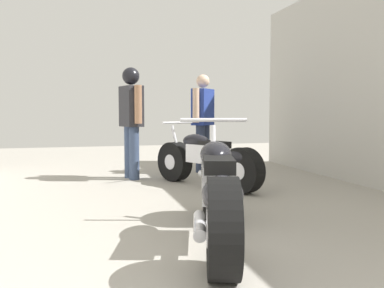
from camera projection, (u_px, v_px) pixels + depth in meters
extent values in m
plane|color=#9E998E|center=(182.00, 219.00, 3.96)|extent=(17.61, 17.61, 0.00)
cylinder|color=black|center=(213.00, 186.00, 3.94)|extent=(0.35, 0.66, 0.63)
cylinder|color=silver|center=(213.00, 186.00, 3.94)|extent=(0.26, 0.29, 0.24)
cylinder|color=black|center=(223.00, 228.00, 2.52)|extent=(0.35, 0.66, 0.63)
cylinder|color=silver|center=(223.00, 228.00, 2.52)|extent=(0.26, 0.29, 0.24)
cube|color=silver|center=(217.00, 180.00, 3.22)|extent=(0.40, 0.67, 0.28)
ellipsoid|color=black|center=(216.00, 155.00, 3.42)|extent=(0.39, 0.56, 0.22)
cube|color=black|center=(218.00, 164.00, 3.03)|extent=(0.34, 0.52, 0.10)
ellipsoid|color=black|center=(223.00, 195.00, 2.55)|extent=(0.36, 0.49, 0.24)
cylinder|color=silver|center=(213.00, 156.00, 3.88)|extent=(0.11, 0.25, 0.57)
cylinder|color=silver|center=(214.00, 120.00, 3.82)|extent=(0.60, 0.20, 0.04)
cylinder|color=silver|center=(199.00, 225.00, 2.94)|extent=(0.23, 0.55, 0.09)
cylinder|color=black|center=(175.00, 161.00, 6.15)|extent=(0.44, 0.60, 0.58)
cylinder|color=silver|center=(175.00, 161.00, 6.15)|extent=(0.28, 0.29, 0.22)
cylinder|color=black|center=(243.00, 171.00, 5.19)|extent=(0.44, 0.60, 0.58)
cylinder|color=silver|center=(243.00, 171.00, 5.19)|extent=(0.28, 0.29, 0.22)
cube|color=silver|center=(206.00, 154.00, 5.65)|extent=(0.46, 0.61, 0.25)
ellipsoid|color=black|center=(196.00, 141.00, 5.79)|extent=(0.43, 0.53, 0.20)
cube|color=black|center=(214.00, 145.00, 5.52)|extent=(0.38, 0.48, 0.09)
ellipsoid|color=black|center=(240.00, 156.00, 5.21)|extent=(0.39, 0.46, 0.22)
cylinder|color=silver|center=(176.00, 143.00, 6.10)|extent=(0.15, 0.22, 0.53)
cylinder|color=silver|center=(178.00, 123.00, 6.05)|extent=(0.51, 0.29, 0.03)
cylinder|color=silver|center=(214.00, 175.00, 5.39)|extent=(0.30, 0.48, 0.08)
cylinder|color=#2D3851|center=(200.00, 149.00, 7.01)|extent=(0.22, 0.22, 0.80)
cylinder|color=#2D3851|center=(205.00, 148.00, 7.19)|extent=(0.22, 0.22, 0.80)
cube|color=navy|center=(203.00, 107.00, 7.04)|extent=(0.47, 0.49, 0.61)
cylinder|color=beige|center=(196.00, 105.00, 6.79)|extent=(0.15, 0.15, 0.56)
cylinder|color=beige|center=(209.00, 106.00, 7.29)|extent=(0.15, 0.15, 0.56)
sphere|color=beige|center=(203.00, 81.00, 7.01)|extent=(0.22, 0.22, 0.22)
cylinder|color=#384766|center=(129.00, 152.00, 6.43)|extent=(0.19, 0.19, 0.80)
cylinder|color=#384766|center=(134.00, 153.00, 6.26)|extent=(0.19, 0.19, 0.80)
cube|color=#2D2D33|center=(131.00, 106.00, 6.29)|extent=(0.34, 0.49, 0.61)
cylinder|color=#9E7051|center=(125.00, 105.00, 6.53)|extent=(0.13, 0.13, 0.56)
cylinder|color=#9E7051|center=(138.00, 104.00, 6.05)|extent=(0.13, 0.13, 0.56)
sphere|color=black|center=(131.00, 77.00, 6.26)|extent=(0.22, 0.22, 0.22)
sphere|color=black|center=(131.00, 76.00, 6.25)|extent=(0.26, 0.26, 0.26)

